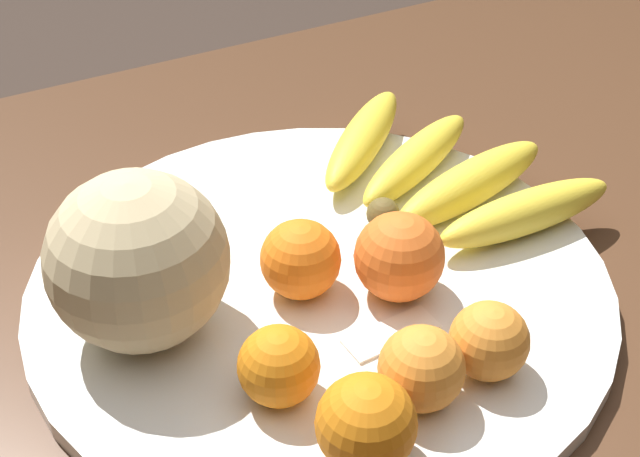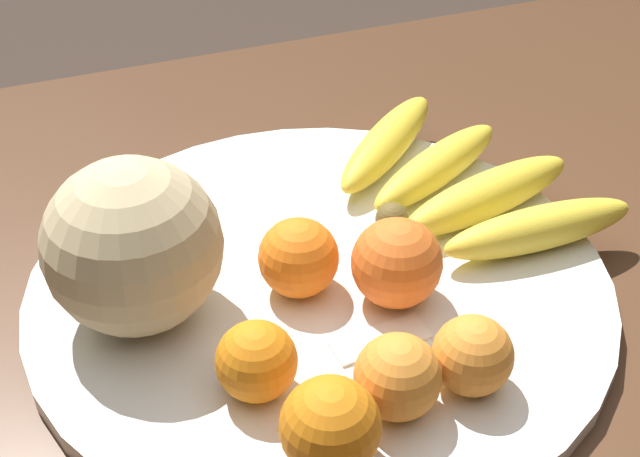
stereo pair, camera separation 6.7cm
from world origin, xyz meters
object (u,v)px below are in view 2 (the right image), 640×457
orange_front_left (473,355)px  orange_back_left (256,361)px  orange_mid_center (298,258)px  melon (133,246)px  produce_tag (385,338)px  orange_front_right (395,260)px  orange_top_small (330,427)px  kitchen_table (356,400)px  banana_bunch (458,182)px  orange_back_right (398,377)px  fruit_bowl (320,286)px

orange_front_left → orange_back_left: size_ratio=1.00×
orange_front_left → orange_mid_center: orange_mid_center is taller
melon → produce_tag: melon is taller
orange_front_right → orange_mid_center: size_ratio=1.11×
orange_mid_center → orange_top_small: bearing=-102.8°
orange_mid_center → orange_top_small: 0.17m
kitchen_table → melon: size_ratio=11.44×
banana_bunch → produce_tag: size_ratio=3.47×
produce_tag → orange_back_right: bearing=-111.5°
melon → banana_bunch: 0.30m
produce_tag → orange_top_small: bearing=-135.1°
melon → produce_tag: size_ratio=1.76×
orange_front_left → orange_back_right: size_ratio=0.95×
fruit_bowl → orange_back_right: size_ratio=7.87×
orange_back_left → orange_top_small: 0.08m
kitchen_table → orange_front_right: (0.03, 0.00, 0.14)m
banana_bunch → orange_back_right: (-0.15, -0.20, 0.01)m
kitchen_table → orange_front_left: orange_front_left is taller
orange_back_left → orange_top_small: bearing=-71.1°
banana_bunch → orange_mid_center: bearing=179.6°
melon → produce_tag: bearing=-29.5°
fruit_bowl → produce_tag: 0.08m
orange_back_left → orange_mid_center: bearing=55.5°
fruit_bowl → orange_back_left: size_ratio=8.24×
fruit_bowl → orange_back_right: 0.15m
fruit_bowl → orange_top_small: (-0.06, -0.17, 0.04)m
orange_back_right → orange_top_small: 0.06m
kitchen_table → orange_front_left: size_ratio=26.58×
orange_front_left → produce_tag: 0.07m
melon → orange_back_left: size_ratio=2.32×
orange_back_right → orange_front_right: bearing=66.6°
orange_top_small → orange_mid_center: bearing=77.2°
kitchen_table → fruit_bowl: bearing=111.5°
banana_bunch → orange_back_left: orange_back_left is taller
kitchen_table → fruit_bowl: 0.11m
kitchen_table → orange_back_right: 0.17m
orange_back_right → produce_tag: bearing=72.0°
kitchen_table → banana_bunch: (0.13, 0.10, 0.13)m
melon → orange_front_right: size_ratio=1.87×
orange_front_left → banana_bunch: bearing=64.6°
orange_front_right → orange_back_right: (-0.05, -0.10, -0.01)m
fruit_bowl → orange_mid_center: bearing=-164.6°
kitchen_table → produce_tag: bearing=-83.7°
kitchen_table → fruit_bowl: (-0.02, 0.04, 0.10)m
melon → orange_mid_center: 0.13m
produce_tag → orange_front_left: bearing=-62.4°
orange_top_small → produce_tag: (0.08, 0.09, -0.03)m
orange_mid_center → orange_back_right: size_ratio=1.06×
fruit_bowl → orange_top_small: size_ratio=7.22×
kitchen_table → orange_front_right: bearing=7.1°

